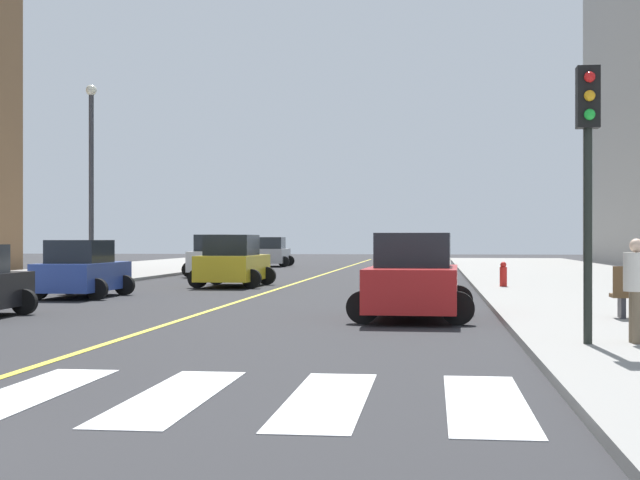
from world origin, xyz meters
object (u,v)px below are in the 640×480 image
Objects in this scene: car_yellow_seventh at (233,262)px; traffic_light_near_corner at (588,148)px; car_white_nearest at (218,257)px; car_gray_sixth at (423,253)px; car_red_third at (413,279)px; street_lamp at (91,166)px; car_silver_second at (271,253)px; car_blue_fifth at (82,271)px; pedestrian_waiting_east at (637,285)px; fire_hydrant at (503,275)px.

car_yellow_seventh is 1.02× the size of traffic_light_near_corner.
traffic_light_near_corner is at bearing -66.35° from car_white_nearest.
car_white_nearest is 22.02m from car_gray_sixth.
street_lamp is at bearing -46.61° from car_red_third.
car_red_third is (10.45, -41.05, -0.00)m from car_silver_second.
pedestrian_waiting_east is at bearing -41.51° from car_blue_fifth.
car_gray_sixth is 2.48× the size of pedestrian_waiting_east.
car_silver_second is at bearing 11.41° from pedestrian_waiting_east.
street_lamp is at bearing -109.22° from car_white_nearest.
car_red_third is 7.32m from traffic_light_near_corner.
car_yellow_seventh reaches higher than pedestrian_waiting_east.
car_yellow_seventh is at bearing 23.42° from pedestrian_waiting_east.
car_red_third is at bearing -64.87° from traffic_light_near_corner.
car_gray_sixth is 30.42m from car_yellow_seventh.
car_yellow_seventh reaches higher than car_gray_sixth.
car_gray_sixth is at bearing 74.63° from car_blue_fifth.
car_gray_sixth is 0.53× the size of street_lamp.
car_yellow_seventh is at bearing -84.61° from car_silver_second.
car_blue_fifth is at bearing 42.83° from pedestrian_waiting_east.
street_lamp is at bearing -97.69° from car_silver_second.
car_silver_second is 1.07× the size of car_gray_sixth.
street_lamp reaches higher than fire_hydrant.
street_lamp is at bearing -52.49° from traffic_light_near_corner.
car_gray_sixth is 31.76m from street_lamp.
car_blue_fifth is at bearing -91.53° from car_silver_second.
car_blue_fifth is at bearing -30.99° from car_red_third.
pedestrian_waiting_east is 18.48m from fire_hydrant.
fire_hydrant is (-0.78, 18.46, -0.51)m from pedestrian_waiting_east.
car_white_nearest is 17.54m from fire_hydrant.
car_silver_second is 26.51m from street_lamp.
car_white_nearest is at bearing -66.51° from traffic_light_near_corner.
car_gray_sixth is (9.95, 19.65, -0.10)m from car_white_nearest.
pedestrian_waiting_east is 1.91× the size of fire_hydrant.
car_silver_second is at bearing 115.11° from fire_hydrant.
traffic_light_near_corner reaches higher than car_silver_second.
street_lamp is (-13.11, -28.65, 3.96)m from car_gray_sixth.
traffic_light_near_corner is 26.84m from street_lamp.
car_gray_sixth is at bearing 63.31° from car_white_nearest.
street_lamp reaches higher than car_white_nearest.
car_silver_second is 5.06× the size of fire_hydrant.
car_yellow_seventh is at bearing 74.68° from car_gray_sixth.
traffic_light_near_corner is (10.23, -20.31, 2.37)m from car_yellow_seventh.
car_yellow_seventh is at bearing -73.49° from car_white_nearest.
car_blue_fifth is 0.89× the size of car_yellow_seventh.
car_yellow_seventh is 7.28m from street_lamp.
car_yellow_seventh is (3.16, -27.00, 0.01)m from car_silver_second.
street_lamp is at bearing 33.78° from pedestrian_waiting_east.
traffic_light_near_corner is 0.56× the size of street_lamp.
car_blue_fifth is (-10.60, 6.79, -0.08)m from car_red_third.
car_gray_sixth is at bearing 12.98° from car_silver_second.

